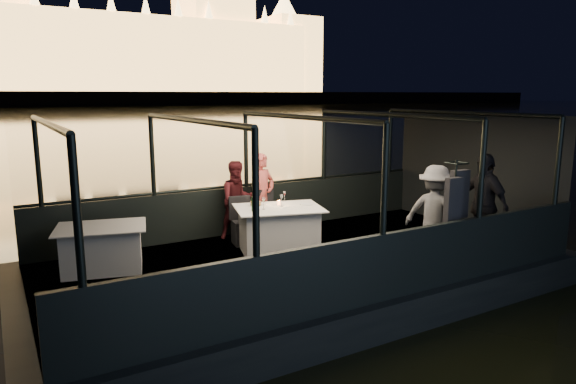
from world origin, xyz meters
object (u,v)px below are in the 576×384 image
person_man_maroon (238,199)px  coat_stand (453,216)px  dining_table_aft (102,246)px  passenger_stripe (435,208)px  person_woman_coral (263,196)px  dining_table_central (279,229)px  passenger_dark (483,205)px  chair_port_left (244,219)px  chair_port_right (268,215)px  wine_bottle (253,202)px

person_man_maroon → coat_stand: bearing=-55.5°
dining_table_aft → passenger_stripe: passenger_stripe is taller
person_woman_coral → person_man_maroon: size_ratio=1.08×
dining_table_central → passenger_stripe: (1.97, -1.63, 0.47)m
dining_table_aft → person_woman_coral: bearing=10.7°
coat_stand → passenger_dark: bearing=20.8°
passenger_stripe → coat_stand: bearing=129.5°
dining_table_central → dining_table_aft: bearing=170.0°
dining_table_central → chair_port_left: bearing=115.2°
dining_table_central → passenger_dark: size_ratio=0.85×
dining_table_central → coat_stand: size_ratio=0.84×
coat_stand → person_man_maroon: coat_stand is taller
chair_port_right → coat_stand: coat_stand is taller
passenger_stripe → passenger_dark: size_ratio=0.90×
passenger_stripe → dining_table_central: bearing=25.8°
passenger_dark → wine_bottle: bearing=-114.0°
coat_stand → wine_bottle: coat_stand is taller
person_woman_coral → dining_table_aft: bearing=170.7°
person_man_maroon → passenger_dark: passenger_dark is taller
dining_table_aft → wine_bottle: size_ratio=4.36×
dining_table_central → wine_bottle: wine_bottle is taller
person_woman_coral → passenger_stripe: (1.72, -2.70, 0.10)m
dining_table_aft → chair_port_left: bearing=4.6°
person_man_maroon → wine_bottle: size_ratio=4.85×
dining_table_central → coat_stand: (1.64, -2.31, 0.51)m
dining_table_central → person_woman_coral: size_ratio=0.92×
chair_port_right → person_man_maroon: size_ratio=0.61×
dining_table_central → passenger_stripe: size_ratio=0.94×
chair_port_left → passenger_stripe: (2.30, -2.33, 0.40)m
person_woman_coral → chair_port_left: bearing=-166.7°
passenger_stripe → passenger_dark: passenger_dark is taller
person_man_maroon → passenger_dark: bearing=-38.3°
person_woman_coral → passenger_dark: passenger_dark is taller
coat_stand → person_woman_coral: coat_stand is taller
dining_table_aft → passenger_stripe: 5.24m
chair_port_right → person_woman_coral: size_ratio=0.57×
coat_stand → dining_table_aft: bearing=147.8°
chair_port_left → coat_stand: (1.97, -3.00, 0.45)m
dining_table_central → dining_table_aft: 2.84m
chair_port_left → passenger_stripe: size_ratio=0.54×
person_man_maroon → passenger_dark: size_ratio=0.85×
person_man_maroon → chair_port_right: bearing=-24.1°
person_woman_coral → passenger_dark: (2.59, -2.92, 0.10)m
chair_port_right → coat_stand: bearing=-69.5°
chair_port_left → person_man_maroon: 0.50m
dining_table_central → coat_stand: 2.88m
wine_bottle → coat_stand: bearing=-46.9°
dining_table_aft → person_man_maroon: 2.63m
person_man_maroon → person_woman_coral: bearing=3.6°
chair_port_left → person_man_maroon: (0.07, 0.39, 0.30)m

